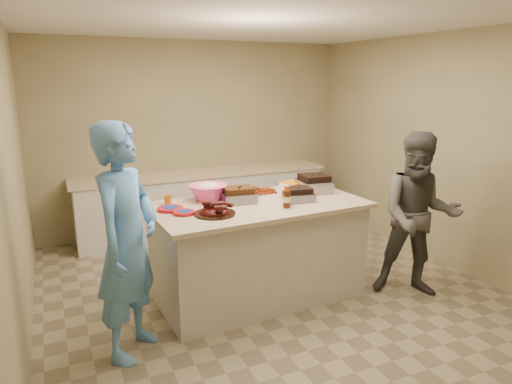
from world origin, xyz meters
name	(u,v)px	position (x,y,z in m)	size (l,w,h in m)	color
room	(273,296)	(0.00, 0.00, 0.00)	(4.50, 5.00, 2.70)	#978B63
back_counter	(204,202)	(0.00, 2.20, 0.45)	(3.60, 0.64, 0.90)	beige
island	(258,295)	(-0.13, 0.07, 0.00)	(2.09, 1.10, 0.99)	beige
rib_platter	(215,215)	(-0.65, -0.12, 0.99)	(0.37, 0.37, 0.15)	#420B08
pulled_pork_tray	(239,202)	(-0.30, 0.18, 0.99)	(0.32, 0.25, 0.10)	#47230F
brisket_tray	(299,201)	(0.27, -0.02, 0.99)	(0.28, 0.23, 0.08)	black
roasting_pan	(314,192)	(0.60, 0.24, 0.99)	(0.32, 0.32, 0.13)	gray
coleslaw_bowl	(209,200)	(-0.54, 0.39, 0.99)	(0.38, 0.38, 0.26)	#FC48A1
sausage_plate	(263,194)	(0.07, 0.38, 0.99)	(0.29, 0.29, 0.05)	silver
mac_cheese_dish	(296,188)	(0.52, 0.46, 0.99)	(0.32, 0.23, 0.09)	orange
bbq_bottle_a	(286,205)	(0.07, -0.11, 0.99)	(0.06, 0.06, 0.17)	#3D1709
bbq_bottle_b	(287,208)	(0.04, -0.19, 0.99)	(0.07, 0.07, 0.21)	#3D1709
mustard_bottle	(225,200)	(-0.40, 0.30, 0.99)	(0.04, 0.04, 0.12)	yellow
sauce_bowl	(249,198)	(-0.15, 0.27, 0.99)	(0.13, 0.04, 0.13)	silver
plate_stack_large	(170,210)	(-0.98, 0.18, 0.99)	(0.24, 0.24, 0.03)	#A31214
plate_stack_small	(184,214)	(-0.90, 0.01, 0.99)	(0.20, 0.20, 0.03)	#A31214
plastic_cup	(168,204)	(-0.95, 0.40, 0.99)	(0.09, 0.08, 0.09)	#A56709
basket_stack	(222,195)	(-0.35, 0.51, 0.99)	(0.19, 0.14, 0.10)	#A31214
guest_blue	(135,350)	(-1.47, -0.39, 0.00)	(0.69, 1.88, 0.45)	#5693DA
guest_gray	(412,292)	(1.36, -0.54, 0.00)	(0.82, 1.68, 0.64)	#4F4C48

